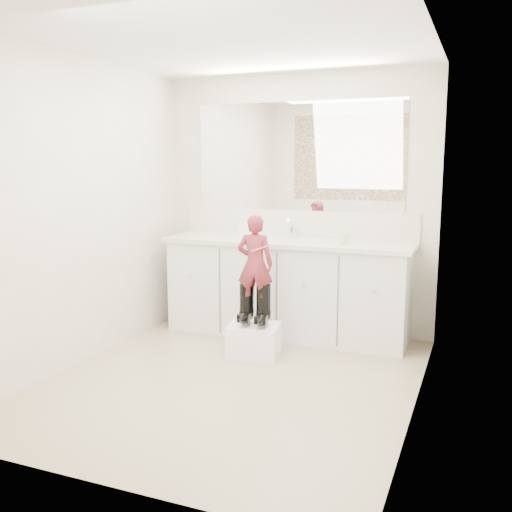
% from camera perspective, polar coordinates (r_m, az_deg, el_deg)
% --- Properties ---
extents(floor, '(3.00, 3.00, 0.00)m').
position_cam_1_polar(floor, '(4.30, -2.39, -12.31)').
color(floor, '#8F765D').
rests_on(floor, ground).
extents(ceiling, '(3.00, 3.00, 0.00)m').
position_cam_1_polar(ceiling, '(4.08, -2.64, 20.82)').
color(ceiling, white).
rests_on(ceiling, wall_back).
extents(wall_back, '(2.60, 0.00, 2.60)m').
position_cam_1_polar(wall_back, '(5.41, 4.11, 5.22)').
color(wall_back, beige).
rests_on(wall_back, floor).
extents(wall_front, '(2.60, 0.00, 2.60)m').
position_cam_1_polar(wall_front, '(2.73, -15.64, 0.84)').
color(wall_front, beige).
rests_on(wall_front, floor).
extents(wall_left, '(0.00, 3.00, 3.00)m').
position_cam_1_polar(wall_left, '(4.71, -17.11, 4.21)').
color(wall_left, beige).
rests_on(wall_left, floor).
extents(wall_right, '(0.00, 3.00, 3.00)m').
position_cam_1_polar(wall_right, '(3.68, 16.29, 2.92)').
color(wall_right, beige).
rests_on(wall_right, floor).
extents(vanity_cabinet, '(2.20, 0.55, 0.85)m').
position_cam_1_polar(vanity_cabinet, '(5.27, 3.09, -3.41)').
color(vanity_cabinet, silver).
rests_on(vanity_cabinet, floor).
extents(countertop, '(2.28, 0.58, 0.04)m').
position_cam_1_polar(countertop, '(5.17, 3.07, 1.37)').
color(countertop, beige).
rests_on(countertop, vanity_cabinet).
extents(backsplash, '(2.28, 0.03, 0.25)m').
position_cam_1_polar(backsplash, '(5.42, 4.03, 3.26)').
color(backsplash, beige).
rests_on(backsplash, countertop).
extents(mirror, '(2.00, 0.02, 1.00)m').
position_cam_1_polar(mirror, '(5.39, 4.12, 9.88)').
color(mirror, white).
rests_on(mirror, wall_back).
extents(dot_panel, '(2.00, 0.01, 1.20)m').
position_cam_1_polar(dot_panel, '(2.71, -15.93, 10.31)').
color(dot_panel, '#472819').
rests_on(dot_panel, wall_front).
extents(faucet, '(0.08, 0.08, 0.10)m').
position_cam_1_polar(faucet, '(5.32, 3.66, 2.34)').
color(faucet, silver).
rests_on(faucet, countertop).
extents(cup, '(0.13, 0.13, 0.09)m').
position_cam_1_polar(cup, '(4.97, 8.70, 1.71)').
color(cup, beige).
rests_on(cup, countertop).
extents(soap_bottle, '(0.12, 0.12, 0.21)m').
position_cam_1_polar(soap_bottle, '(5.25, -1.01, 2.89)').
color(soap_bottle, white).
rests_on(soap_bottle, countertop).
extents(step_stool, '(0.46, 0.40, 0.26)m').
position_cam_1_polar(step_stool, '(4.78, -0.18, -8.40)').
color(step_stool, white).
rests_on(step_stool, floor).
extents(boot_left, '(0.16, 0.24, 0.34)m').
position_cam_1_polar(boot_left, '(4.74, -0.94, -4.75)').
color(boot_left, black).
rests_on(boot_left, step_stool).
extents(boot_right, '(0.16, 0.24, 0.34)m').
position_cam_1_polar(boot_right, '(4.69, 0.76, -4.92)').
color(boot_right, black).
rests_on(boot_right, step_stool).
extents(toddler, '(0.32, 0.24, 0.81)m').
position_cam_1_polar(toddler, '(4.64, -0.10, -0.81)').
color(toddler, '#B4373D').
rests_on(toddler, step_stool).
extents(toothbrush, '(0.14, 0.03, 0.06)m').
position_cam_1_polar(toothbrush, '(4.52, 0.35, 0.75)').
color(toothbrush, '#E45891').
rests_on(toothbrush, toddler).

